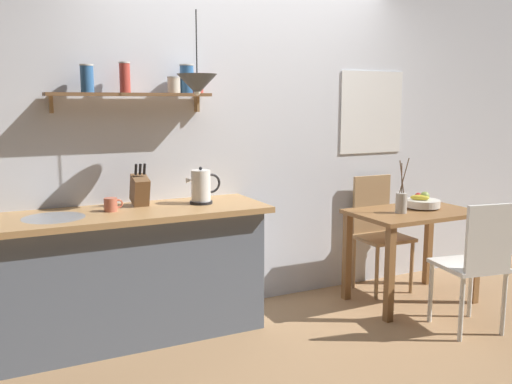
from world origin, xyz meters
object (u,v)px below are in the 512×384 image
Objects in this scene: electric_kettle at (201,187)px; dining_chair_near at (476,260)px; dining_table at (412,227)px; coffee_mug_by_sink at (111,205)px; fruit_bowl at (423,202)px; dining_chair_far at (378,227)px; twig_vase at (401,202)px; knife_block at (140,189)px; pendant_lamp at (197,85)px.

dining_chair_near is at bearing -30.98° from electric_kettle.
dining_table is 7.78× the size of coffee_mug_by_sink.
dining_chair_far is at bearing 116.27° from fruit_bowl.
dining_table is 0.26m from twig_vase.
fruit_bowl is at bearing -5.79° from coffee_mug_by_sink.
dining_chair_near is 2.18× the size of twig_vase.
electric_kettle is (-1.52, 0.32, 0.18)m from twig_vase.
knife_block is 2.38× the size of coffee_mug_by_sink.
knife_block is 0.25m from coffee_mug_by_sink.
dining_chair_far reaches higher than fruit_bowl.
pendant_lamp reaches higher than coffee_mug_by_sink.
fruit_bowl is at bearing -7.79° from electric_kettle.
dining_chair_far is 2.08m from pendant_lamp.
dining_table is 1.04× the size of dining_chair_near.
knife_block reaches higher than dining_chair_far.
electric_kettle reaches higher than dining_chair_far.
twig_vase is 1.64× the size of electric_kettle.
fruit_bowl is 2.08m from pendant_lamp.
dining_chair_far is 1.80× the size of pendant_lamp.
twig_vase reaches higher than dining_chair_far.
knife_block is (-2.20, 0.34, 0.21)m from fruit_bowl.
fruit_bowl is 2.44m from coffee_mug_by_sink.
dining_chair_near is 3.58× the size of electric_kettle.
dining_table is 2.06m from pendant_lamp.
twig_vase reaches higher than electric_kettle.
coffee_mug_by_sink is (-2.28, 0.29, 0.32)m from dining_table.
dining_table is at bearing -7.25° from coffee_mug_by_sink.
pendant_lamp is (0.33, -0.26, 0.70)m from knife_block.
electric_kettle is 0.63m from coffee_mug_by_sink.
dining_chair_far is 0.52m from twig_vase.
dining_chair_near is 0.79m from fruit_bowl.
twig_vase is at bearing -12.11° from knife_block.
twig_vase reaches higher than coffee_mug_by_sink.
pendant_lamp reaches higher than dining_table.
electric_kettle is at bearing -13.26° from knife_block.
dining_chair_near is 2.34m from knife_block.
electric_kettle reaches higher than coffee_mug_by_sink.
knife_block is (-0.41, 0.10, -0.00)m from electric_kettle.
coffee_mug_by_sink is 0.96m from pendant_lamp.
dining_chair_far reaches higher than dining_chair_near.
pendant_lamp is at bearing -16.54° from coffee_mug_by_sink.
electric_kettle is at bearing 170.06° from dining_table.
dining_chair_near is 7.50× the size of coffee_mug_by_sink.
knife_block is at bearing 166.74° from electric_kettle.
coffee_mug_by_sink is at bearing -177.58° from dining_chair_far.
electric_kettle is 0.72m from pendant_lamp.
knife_block is at bearing 171.18° from fruit_bowl.
dining_chair_near is 1.95m from electric_kettle.
fruit_bowl is 0.92× the size of knife_block.
coffee_mug_by_sink is at bearing -179.98° from electric_kettle.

